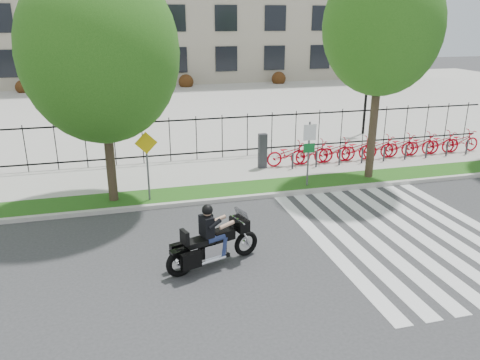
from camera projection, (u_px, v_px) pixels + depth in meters
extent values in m
plane|color=#323234|center=(254.00, 254.00, 13.14)|extent=(120.00, 120.00, 0.00)
cube|color=#B5B1AA|center=(222.00, 200.00, 16.86)|extent=(60.00, 0.20, 0.15)
cube|color=#1D5916|center=(217.00, 192.00, 17.64)|extent=(60.00, 1.50, 0.15)
cube|color=#ABA7A0|center=(204.00, 172.00, 19.92)|extent=(60.00, 3.50, 0.15)
cube|color=#ABA7A0|center=(162.00, 104.00, 35.96)|extent=(80.00, 34.00, 0.10)
cylinder|color=black|center=(366.00, 100.00, 25.88)|extent=(0.14, 0.14, 4.00)
cylinder|color=black|center=(369.00, 65.00, 25.26)|extent=(0.06, 0.70, 0.70)
sphere|color=white|center=(363.00, 63.00, 25.14)|extent=(0.36, 0.36, 0.36)
sphere|color=white|center=(375.00, 63.00, 25.31)|extent=(0.36, 0.36, 0.36)
cylinder|color=#37291E|center=(109.00, 152.00, 16.12)|extent=(0.32, 0.32, 3.55)
ellipsoid|color=#1B4F12|center=(100.00, 52.00, 15.04)|extent=(5.15, 5.15, 5.92)
cylinder|color=#37291E|center=(373.00, 122.00, 18.42)|extent=(0.32, 0.32, 4.51)
ellipsoid|color=#1B4F12|center=(382.00, 26.00, 17.25)|extent=(4.43, 4.43, 5.10)
cube|color=#2D2D33|center=(263.00, 151.00, 20.04)|extent=(0.35, 0.25, 1.50)
imported|color=#C00213|center=(289.00, 154.00, 20.40)|extent=(2.00, 0.70, 1.05)
cylinder|color=#2D2D33|center=(293.00, 161.00, 20.00)|extent=(0.08, 0.08, 0.70)
imported|color=#C00213|center=(312.00, 152.00, 20.67)|extent=(2.00, 0.70, 1.05)
cylinder|color=#2D2D33|center=(316.00, 159.00, 20.27)|extent=(0.08, 0.08, 0.70)
imported|color=#C00213|center=(335.00, 150.00, 20.93)|extent=(2.00, 0.70, 1.05)
cylinder|color=#2D2D33|center=(340.00, 157.00, 20.54)|extent=(0.08, 0.08, 0.70)
imported|color=#C00213|center=(357.00, 149.00, 21.20)|extent=(2.00, 0.70, 1.05)
cylinder|color=#2D2D33|center=(362.00, 156.00, 20.80)|extent=(0.08, 0.08, 0.70)
imported|color=#C00213|center=(379.00, 147.00, 21.47)|extent=(2.00, 0.70, 1.05)
cylinder|color=#2D2D33|center=(384.00, 154.00, 21.07)|extent=(0.08, 0.08, 0.70)
imported|color=#C00213|center=(400.00, 146.00, 21.74)|extent=(2.00, 0.70, 1.05)
cylinder|color=#2D2D33|center=(406.00, 152.00, 21.34)|extent=(0.08, 0.08, 0.70)
imported|color=#C00213|center=(420.00, 144.00, 22.00)|extent=(2.00, 0.70, 1.05)
cylinder|color=#2D2D33|center=(427.00, 150.00, 21.60)|extent=(0.08, 0.08, 0.70)
imported|color=#C00213|center=(441.00, 143.00, 22.27)|extent=(2.00, 0.70, 1.05)
cylinder|color=#2D2D33|center=(447.00, 149.00, 21.87)|extent=(0.08, 0.08, 0.70)
imported|color=#C00213|center=(460.00, 141.00, 22.54)|extent=(2.00, 0.70, 1.05)
cylinder|color=#2D2D33|center=(467.00, 147.00, 22.14)|extent=(0.08, 0.08, 0.70)
cylinder|color=#59595B|center=(308.00, 154.00, 17.74)|extent=(0.07, 0.07, 2.50)
cube|color=white|center=(310.00, 132.00, 17.43)|extent=(0.50, 0.03, 0.60)
cube|color=#0C6626|center=(309.00, 148.00, 17.62)|extent=(0.45, 0.03, 0.35)
cylinder|color=#59595B|center=(148.00, 168.00, 16.29)|extent=(0.07, 0.07, 2.40)
cube|color=yellow|center=(146.00, 143.00, 15.96)|extent=(0.78, 0.03, 0.78)
torus|color=black|center=(246.00, 243.00, 12.98)|extent=(0.74, 0.36, 0.73)
torus|color=black|center=(180.00, 263.00, 11.95)|extent=(0.79, 0.39, 0.78)
cube|color=black|center=(240.00, 224.00, 12.66)|extent=(0.48, 0.65, 0.32)
cube|color=#26262B|center=(242.00, 215.00, 12.62)|extent=(0.31, 0.56, 0.32)
cube|color=silver|center=(213.00, 249.00, 12.40)|extent=(0.72, 0.54, 0.43)
cube|color=black|center=(223.00, 234.00, 12.44)|extent=(0.67, 0.52, 0.28)
cube|color=black|center=(200.00, 241.00, 12.10)|extent=(0.83, 0.59, 0.15)
cube|color=black|center=(185.00, 237.00, 11.80)|extent=(0.21, 0.38, 0.36)
cube|color=black|center=(191.00, 260.00, 11.72)|extent=(0.56, 0.33, 0.43)
cube|color=black|center=(180.00, 250.00, 12.23)|extent=(0.56, 0.33, 0.43)
cube|color=black|center=(207.00, 226.00, 12.08)|extent=(0.37, 0.48, 0.55)
sphere|color=tan|center=(207.00, 211.00, 11.97)|extent=(0.24, 0.24, 0.24)
sphere|color=black|center=(207.00, 210.00, 11.95)|extent=(0.29, 0.29, 0.29)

